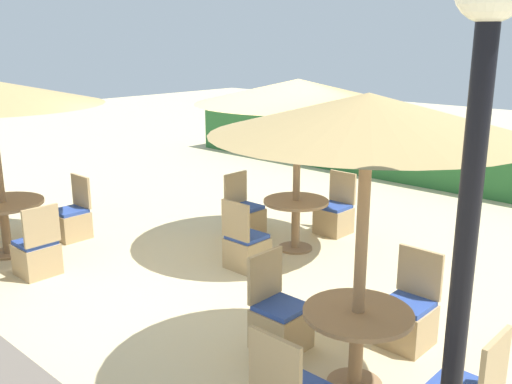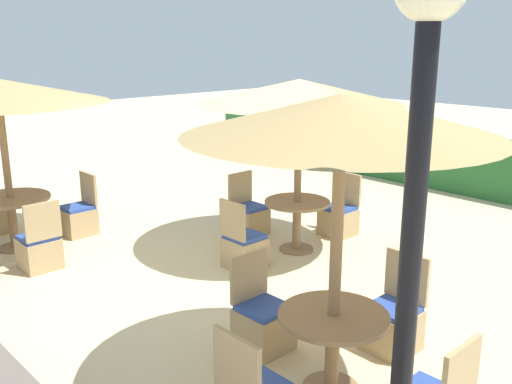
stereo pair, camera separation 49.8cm
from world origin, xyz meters
name	(u,v)px [view 1 (the left image)]	position (x,y,z in m)	size (l,w,h in m)	color
ground_plane	(225,267)	(0.00, 0.00, 0.00)	(40.00, 40.00, 0.00)	beige
hedge_row	(435,159)	(0.00, 5.93, 0.53)	(13.00, 0.70, 1.06)	#2D6B33
lamp_post	(475,148)	(3.90, -1.96, 2.35)	(0.36, 0.36, 3.32)	black
round_table_front_left	(3,213)	(-2.53, -1.73, 0.60)	(1.08, 1.08, 0.76)	#93704C
patio_chair_front_left_east	(37,255)	(-1.56, -1.77, 0.26)	(0.46, 0.46, 0.93)	tan
patio_chair_front_left_north	(72,221)	(-2.49, -0.76, 0.26)	(0.46, 0.46, 0.93)	tan
parasol_front_right	(368,116)	(2.72, -1.09, 2.33)	(2.45, 2.45, 2.50)	#93704C
round_table_front_right	(357,331)	(2.72, -1.09, 0.53)	(0.92, 0.92, 0.71)	#93704C
patio_chair_front_right_west	(280,322)	(1.83, -1.03, 0.26)	(0.46, 0.46, 0.93)	tan
patio_chair_front_right_north	(407,319)	(2.69, -0.14, 0.26)	(0.46, 0.46, 0.93)	tan
parasol_center	(298,92)	(0.25, 1.15, 2.21)	(2.76, 2.76, 2.38)	#93704C
round_table_center	(296,213)	(0.25, 1.15, 0.54)	(0.91, 0.91, 0.72)	#93704C
patio_chair_center_north	(334,216)	(0.25, 2.10, 0.26)	(0.46, 0.46, 0.93)	tan
patio_chair_center_west	(245,217)	(-0.73, 1.13, 0.26)	(0.46, 0.46, 0.93)	tan
patio_chair_center_south	(246,249)	(0.22, 0.18, 0.26)	(0.46, 0.46, 0.93)	tan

